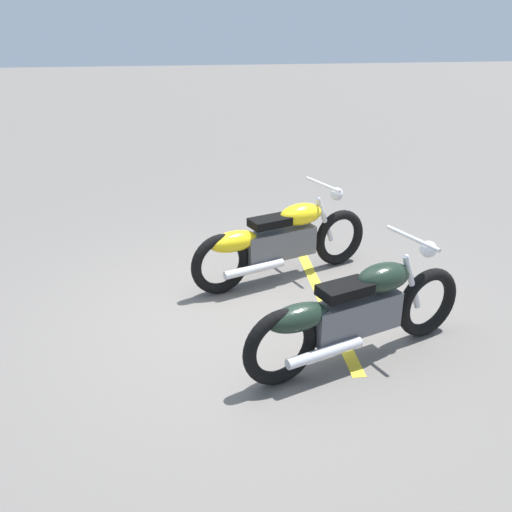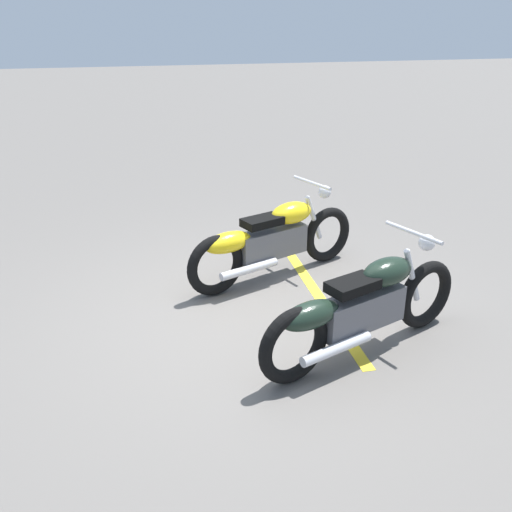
# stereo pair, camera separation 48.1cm
# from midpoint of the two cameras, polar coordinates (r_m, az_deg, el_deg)

# --- Properties ---
(ground_plane) EXTENTS (60.00, 60.00, 0.00)m
(ground_plane) POSITION_cam_midpoint_polar(r_m,az_deg,el_deg) (5.56, 1.30, -6.28)
(ground_plane) COLOR #66605B
(motorcycle_bright_foreground) EXTENTS (2.13, 0.93, 1.04)m
(motorcycle_bright_foreground) POSITION_cam_midpoint_polar(r_m,az_deg,el_deg) (6.18, 4.62, 1.55)
(motorcycle_bright_foreground) COLOR black
(motorcycle_bright_foreground) RESTS_ON ground
(motorcycle_dark_foreground) EXTENTS (2.14, 0.91, 1.04)m
(motorcycle_dark_foreground) POSITION_cam_midpoint_polar(r_m,az_deg,el_deg) (4.82, 12.92, -5.64)
(motorcycle_dark_foreground) COLOR black
(motorcycle_dark_foreground) RESTS_ON ground
(parking_stripe_near) EXTENTS (0.26, 3.20, 0.01)m
(parking_stripe_near) POSITION_cam_midpoint_polar(r_m,az_deg,el_deg) (6.14, 8.65, -3.49)
(parking_stripe_near) COLOR yellow
(parking_stripe_near) RESTS_ON ground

